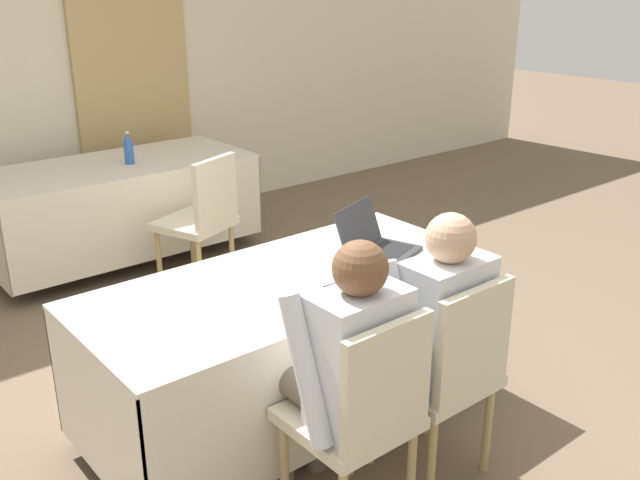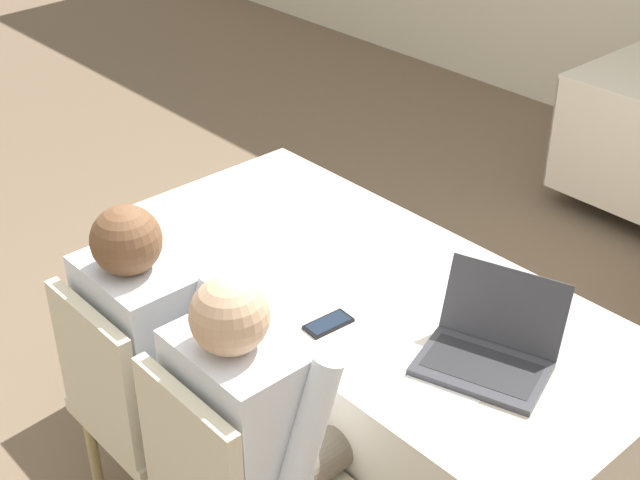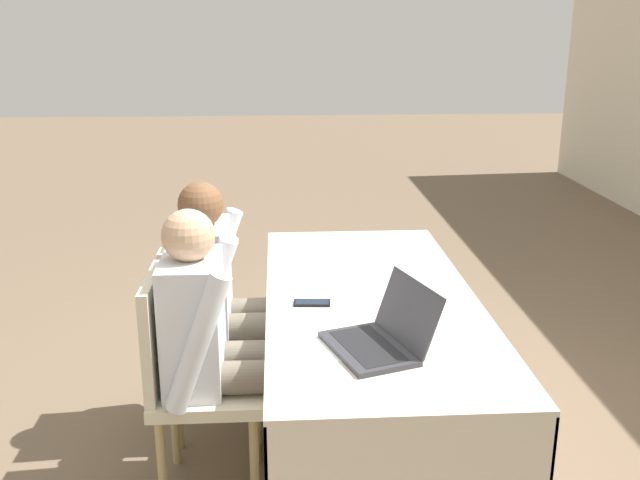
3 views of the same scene
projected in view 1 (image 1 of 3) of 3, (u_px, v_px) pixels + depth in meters
ground_plane at (292, 416)px, 3.49m from camera, size 24.00×24.00×0.00m
wall_back at (30, 70)px, 5.36m from camera, size 12.00×0.06×2.70m
curtain_panel at (132, 66)px, 5.80m from camera, size 0.99×0.04×2.65m
conference_table_near at (290, 312)px, 3.29m from camera, size 1.93×0.88×0.74m
conference_table_far at (118, 186)px, 5.24m from camera, size 1.93×0.88×0.74m
laptop at (377, 246)px, 3.49m from camera, size 0.44×0.41×0.23m
cell_phone at (340, 291)px, 3.09m from camera, size 0.08×0.15×0.01m
paper_beside_laptop at (315, 248)px, 3.58m from camera, size 0.30×0.35×0.00m
paper_centre_table at (403, 266)px, 3.37m from camera, size 0.24×0.32×0.00m
water_bottle at (129, 149)px, 5.13m from camera, size 0.07×0.07×0.24m
chair_near_left at (362, 412)px, 2.63m from camera, size 0.44×0.44×0.93m
chair_near_right at (447, 370)px, 2.91m from camera, size 0.44×0.44×0.93m
chair_far_spare at (202, 216)px, 4.75m from camera, size 0.57×0.57×0.93m
person_checkered_shirt at (344, 363)px, 2.65m from camera, size 0.50×0.52×1.19m
person_white_shirt at (430, 326)px, 2.92m from camera, size 0.50×0.52×1.19m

